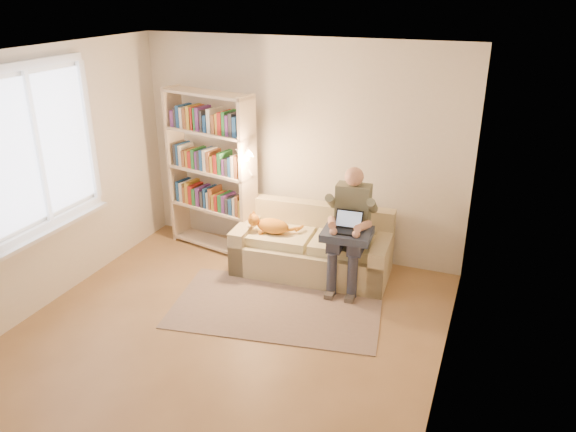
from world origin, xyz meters
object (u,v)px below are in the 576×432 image
at_px(bookshelf, 211,165).
at_px(sofa, 313,250).
at_px(cat, 275,225).
at_px(laptop, 345,225).
at_px(person, 350,222).

bearing_deg(bookshelf, sofa, 5.38).
distance_m(cat, bookshelf, 1.14).
relative_size(cat, laptop, 1.90).
distance_m(laptop, bookshelf, 1.89).
relative_size(sofa, cat, 3.12).
xyz_separation_m(laptop, bookshelf, (-1.82, 0.39, 0.35)).
height_order(person, bookshelf, bookshelf).
bearing_deg(bookshelf, person, 3.56).
xyz_separation_m(cat, laptop, (0.86, -0.09, 0.18)).
height_order(cat, bookshelf, bookshelf).
relative_size(person, cat, 2.28).
relative_size(person, laptop, 4.32).
xyz_separation_m(sofa, laptop, (0.44, -0.23, 0.48)).
height_order(person, cat, person).
bearing_deg(person, laptop, -103.97).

